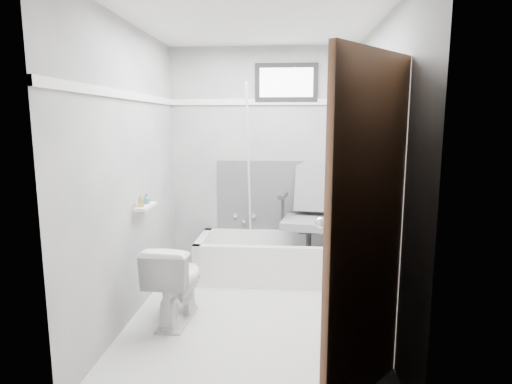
# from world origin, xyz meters

# --- Properties ---
(floor) EXTENTS (2.60, 2.60, 0.00)m
(floor) POSITION_xyz_m (0.00, 0.00, 0.00)
(floor) COLOR white
(floor) RESTS_ON ground
(ceiling) EXTENTS (2.60, 2.60, 0.00)m
(ceiling) POSITION_xyz_m (0.00, 0.00, 2.40)
(ceiling) COLOR silver
(ceiling) RESTS_ON floor
(wall_back) EXTENTS (2.00, 0.02, 2.40)m
(wall_back) POSITION_xyz_m (0.00, 1.30, 1.20)
(wall_back) COLOR gray
(wall_back) RESTS_ON floor
(wall_front) EXTENTS (2.00, 0.02, 2.40)m
(wall_front) POSITION_xyz_m (0.00, -1.30, 1.20)
(wall_front) COLOR gray
(wall_front) RESTS_ON floor
(wall_left) EXTENTS (0.02, 2.60, 2.40)m
(wall_left) POSITION_xyz_m (-1.00, 0.00, 1.20)
(wall_left) COLOR gray
(wall_left) RESTS_ON floor
(wall_right) EXTENTS (0.02, 2.60, 2.40)m
(wall_right) POSITION_xyz_m (1.00, 0.00, 1.20)
(wall_right) COLOR gray
(wall_right) RESTS_ON floor
(bathtub) EXTENTS (1.50, 0.70, 0.42)m
(bathtub) POSITION_xyz_m (0.10, 0.93, 0.21)
(bathtub) COLOR white
(bathtub) RESTS_ON floor
(office_chair) EXTENTS (0.72, 0.72, 1.09)m
(office_chair) POSITION_xyz_m (0.50, 0.97, 0.66)
(office_chair) COLOR slate
(office_chair) RESTS_ON bathtub
(toilet) EXTENTS (0.42, 0.69, 0.65)m
(toilet) POSITION_xyz_m (-0.62, -0.11, 0.33)
(toilet) COLOR white
(toilet) RESTS_ON floor
(door) EXTENTS (0.78, 0.78, 2.00)m
(door) POSITION_xyz_m (0.98, -1.28, 1.00)
(door) COLOR brown
(door) RESTS_ON floor
(window) EXTENTS (0.66, 0.04, 0.40)m
(window) POSITION_xyz_m (0.25, 1.29, 2.02)
(window) COLOR black
(window) RESTS_ON wall_back
(backerboard) EXTENTS (1.50, 0.02, 0.78)m
(backerboard) POSITION_xyz_m (0.25, 1.29, 0.80)
(backerboard) COLOR #4C4C4F
(backerboard) RESTS_ON wall_back
(trim_back) EXTENTS (2.00, 0.02, 0.06)m
(trim_back) POSITION_xyz_m (0.00, 1.29, 1.82)
(trim_back) COLOR white
(trim_back) RESTS_ON wall_back
(trim_left) EXTENTS (0.02, 2.60, 0.06)m
(trim_left) POSITION_xyz_m (-0.99, 0.00, 1.82)
(trim_left) COLOR white
(trim_left) RESTS_ON wall_left
(pole) EXTENTS (0.02, 0.54, 1.89)m
(pole) POSITION_xyz_m (-0.13, 1.06, 1.05)
(pole) COLOR silver
(pole) RESTS_ON bathtub
(shelf) EXTENTS (0.10, 0.32, 0.02)m
(shelf) POSITION_xyz_m (-0.93, 0.13, 0.90)
(shelf) COLOR white
(shelf) RESTS_ON wall_left
(soap_bottle_a) EXTENTS (0.06, 0.06, 0.11)m
(soap_bottle_a) POSITION_xyz_m (-0.94, 0.05, 0.97)
(soap_bottle_a) COLOR tan
(soap_bottle_a) RESTS_ON shelf
(soap_bottle_b) EXTENTS (0.07, 0.07, 0.09)m
(soap_bottle_b) POSITION_xyz_m (-0.94, 0.19, 0.96)
(soap_bottle_b) COLOR slate
(soap_bottle_b) RESTS_ON shelf
(faucet) EXTENTS (0.26, 0.10, 0.16)m
(faucet) POSITION_xyz_m (-0.20, 1.27, 0.55)
(faucet) COLOR silver
(faucet) RESTS_ON wall_back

